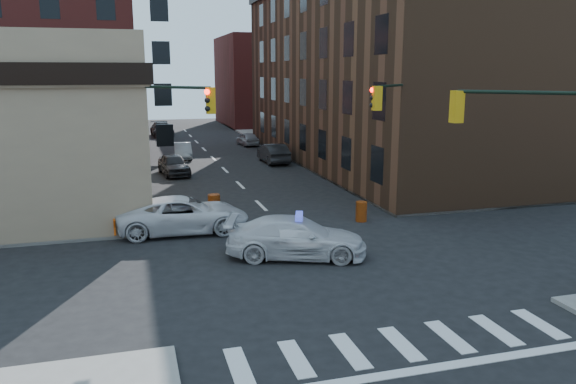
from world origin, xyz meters
TOP-DOWN VIEW (x-y plane):
  - ground at (0.00, 0.00)m, footprint 140.00×140.00m
  - sidewalk_ne at (23.00, 32.75)m, footprint 34.00×54.50m
  - commercial_row_ne at (13.00, 22.50)m, footprint 14.00×34.00m
  - filler_nw at (-16.00, 62.00)m, footprint 20.00×18.00m
  - filler_ne at (14.00, 58.00)m, footprint 16.00×16.00m
  - signal_pole_se at (6.04, -5.52)m, footprint 5.40×5.27m
  - signal_pole_nw at (-5.85, 5.34)m, footprint 3.58×3.67m
  - signal_pole_ne at (5.84, 5.35)m, footprint 3.67×3.58m
  - tree_ne_near at (7.50, 26.00)m, footprint 3.00×3.00m
  - tree_ne_far at (7.50, 34.00)m, footprint 3.00×3.00m
  - police_car at (-0.64, 1.05)m, footprint 6.01×3.90m
  - pickup at (-4.63, 5.88)m, footprint 6.05×2.93m
  - parked_car_wnear at (-3.87, 20.96)m, footprint 2.31×4.60m
  - parked_car_wfar at (-2.50, 28.58)m, footprint 1.64×4.14m
  - parked_car_wdeep at (-3.17, 46.40)m, footprint 2.60×5.69m
  - parked_car_enear at (4.38, 24.34)m, footprint 1.74×4.81m
  - parked_car_efar at (4.63, 35.66)m, footprint 1.90×4.04m
  - pedestrian_a at (-6.50, 8.65)m, footprint 0.81×0.76m
  - pedestrian_b at (-9.50, 8.32)m, footprint 0.92×0.72m
  - pedestrian_c at (-10.01, 9.31)m, footprint 1.17×0.96m
  - barrel_road at (4.03, 5.42)m, footprint 0.56×0.56m
  - barrel_bank at (-2.83, 8.48)m, footprint 0.75×0.75m
  - barricade_nw_a at (-7.28, 5.70)m, footprint 1.17×0.66m
  - barricade_nw_b at (-9.05, 8.00)m, footprint 1.36×0.74m

SIDE VIEW (x-z plane):
  - ground at x=0.00m, z-range 0.00..0.00m
  - sidewalk_ne at x=23.00m, z-range 0.00..0.15m
  - barrel_road at x=4.03m, z-range 0.00..0.99m
  - barrel_bank at x=-2.83m, z-range 0.00..1.12m
  - barricade_nw_a at x=-7.28m, z-range 0.15..0.99m
  - barricade_nw_b at x=-9.05m, z-range 0.15..1.15m
  - parked_car_efar at x=4.63m, z-range 0.00..1.34m
  - parked_car_wfar at x=-2.50m, z-range 0.00..1.34m
  - parked_car_wnear at x=-3.87m, z-range 0.00..1.51m
  - parked_car_enear at x=4.38m, z-range 0.00..1.58m
  - parked_car_wdeep at x=-3.17m, z-range 0.00..1.61m
  - police_car at x=-0.64m, z-range 0.00..1.62m
  - pickup at x=-4.63m, z-range 0.00..1.66m
  - pedestrian_a at x=-6.50m, z-range 0.15..2.00m
  - pedestrian_c at x=-10.01m, z-range 0.15..2.01m
  - pedestrian_b at x=-9.50m, z-range 0.15..2.02m
  - tree_ne_near at x=7.50m, z-range 1.06..5.91m
  - tree_ne_far at x=7.50m, z-range 1.06..5.91m
  - signal_pole_nw at x=-5.85m, z-range 0.34..8.34m
  - signal_pole_ne at x=5.84m, z-range 0.34..8.34m
  - signal_pole_se at x=6.04m, z-range 0.61..8.61m
  - filler_ne at x=14.00m, z-range 0.00..12.00m
  - commercial_row_ne at x=13.00m, z-range 0.00..14.00m
  - filler_nw at x=-16.00m, z-range 0.00..16.00m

